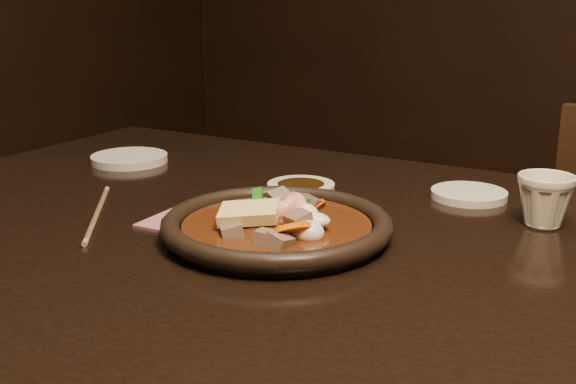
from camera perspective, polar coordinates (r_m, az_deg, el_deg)
The scene contains 9 objects.
table at distance 0.85m, azimuth 8.89°, elevation -10.19°, with size 1.60×0.90×0.75m.
plate at distance 0.87m, azimuth -0.89°, elevation -2.76°, with size 0.28×0.28×0.03m.
stirfry at distance 0.87m, azimuth -0.75°, elevation -2.40°, with size 0.16×0.18×0.06m.
soy_dish at distance 1.06m, azimuth 1.02°, elevation 0.32°, with size 0.10×0.10×0.01m, color silver.
saucer_left at distance 1.28m, azimuth -12.43°, elevation 2.60°, with size 0.13×0.13×0.01m, color silver.
saucer_right at distance 1.07m, azimuth 14.10°, elevation -0.18°, with size 0.11×0.11×0.01m, color silver.
tea_cup at distance 0.96m, azimuth 19.64°, elevation -0.51°, with size 0.07×0.07×0.07m, color beige.
chopsticks at distance 0.99m, azimuth -14.85°, elevation -1.64°, with size 0.15×0.20×0.01m.
napkin at distance 0.94m, azimuth -5.85°, elevation -2.13°, with size 0.15×0.15×0.00m, color #9B5F65.
Camera 1 is at (0.26, -0.71, 1.05)m, focal length 45.00 mm.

